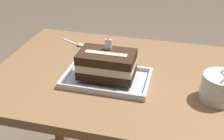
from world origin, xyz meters
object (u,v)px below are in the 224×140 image
serving_spoon_near_tray (78,44)px  birthday_cake (107,64)px  bowl_stack (220,88)px  foil_tray (107,79)px

serving_spoon_near_tray → birthday_cake: bearing=-51.4°
bowl_stack → serving_spoon_near_tray: size_ratio=1.11×
foil_tray → bowl_stack: (0.40, -0.02, 0.04)m
birthday_cake → bowl_stack: size_ratio=1.39×
bowl_stack → serving_spoon_near_tray: (-0.62, 0.29, -0.04)m
bowl_stack → serving_spoon_near_tray: 0.69m
birthday_cake → serving_spoon_near_tray: 0.36m
serving_spoon_near_tray → foil_tray: bearing=-51.4°
foil_tray → serving_spoon_near_tray: 0.35m
birthday_cake → bowl_stack: (0.40, -0.02, -0.03)m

